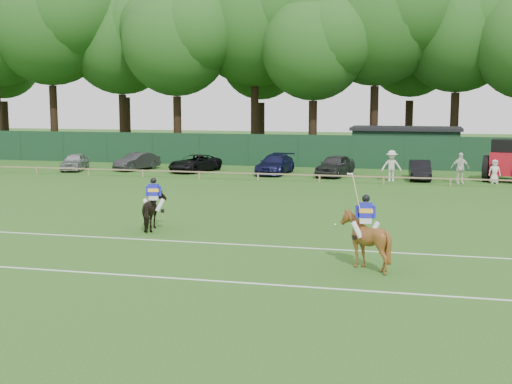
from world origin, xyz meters
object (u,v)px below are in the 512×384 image
(sedan_silver, at_px, (75,162))
(hatch_grey, at_px, (335,166))
(spectator_right, at_px, (495,172))
(polo_ball, at_px, (335,225))
(tractor, at_px, (503,161))
(estate_black, at_px, (420,170))
(sedan_grey, at_px, (137,161))
(suv_black, at_px, (195,163))
(sedan_navy, at_px, (275,164))
(spectator_mid, at_px, (460,168))
(utility_shed, at_px, (406,146))
(spectator_left, at_px, (392,166))
(horse_dark, at_px, (154,211))
(horse_chestnut, at_px, (365,240))

(sedan_silver, xyz_separation_m, hatch_grey, (19.09, 0.81, 0.09))
(spectator_right, relative_size, polo_ball, 16.64)
(tractor, bearing_deg, estate_black, -164.63)
(sedan_grey, xyz_separation_m, suv_black, (4.57, -0.17, -0.02))
(sedan_grey, xyz_separation_m, tractor, (25.56, -0.80, 0.65))
(hatch_grey, bearing_deg, sedan_grey, -169.57)
(sedan_navy, relative_size, spectator_mid, 2.40)
(sedan_silver, distance_m, spectator_mid, 27.19)
(suv_black, distance_m, tractor, 21.01)
(sedan_grey, xyz_separation_m, sedan_navy, (10.50, -0.15, 0.05))
(spectator_mid, distance_m, polo_ball, 16.79)
(utility_shed, bearing_deg, sedan_silver, -158.61)
(sedan_silver, height_order, spectator_right, spectator_right)
(spectator_mid, distance_m, utility_shed, 11.31)
(spectator_left, bearing_deg, hatch_grey, 146.52)
(hatch_grey, bearing_deg, utility_shed, 74.61)
(sedan_navy, distance_m, tractor, 15.09)
(horse_dark, distance_m, tractor, 25.72)
(spectator_left, bearing_deg, estate_black, 28.56)
(suv_black, bearing_deg, spectator_left, 10.18)
(sedan_grey, relative_size, polo_ball, 42.52)
(suv_black, distance_m, spectator_right, 20.47)
(horse_chestnut, height_order, spectator_right, horse_chestnut)
(horse_dark, height_order, polo_ball, horse_dark)
(horse_chestnut, height_order, hatch_grey, horse_chestnut)
(hatch_grey, distance_m, spectator_right, 10.30)
(sedan_grey, height_order, sedan_navy, sedan_navy)
(horse_dark, relative_size, spectator_right, 1.24)
(sedan_silver, bearing_deg, spectator_left, -16.46)
(horse_dark, bearing_deg, spectator_mid, -139.44)
(horse_chestnut, bearing_deg, tractor, -114.57)
(horse_chestnut, height_order, tractor, tractor)
(spectator_left, distance_m, spectator_mid, 4.22)
(estate_black, xyz_separation_m, spectator_left, (-1.77, -1.27, 0.36))
(horse_chestnut, bearing_deg, suv_black, -70.08)
(suv_black, bearing_deg, spectator_mid, 11.08)
(sedan_navy, distance_m, spectator_right, 14.58)
(suv_black, relative_size, sedan_navy, 0.94)
(horse_chestnut, distance_m, estate_black, 24.46)
(sedan_silver, height_order, hatch_grey, hatch_grey)
(sedan_silver, xyz_separation_m, suv_black, (8.89, 1.19, -0.02))
(horse_chestnut, xyz_separation_m, sedan_silver, (-23.16, 24.23, -0.28))
(suv_black, bearing_deg, horse_dark, -56.17)
(horse_chestnut, bearing_deg, spectator_right, -114.00)
(suv_black, height_order, polo_ball, suv_black)
(spectator_left, height_order, utility_shed, utility_shed)
(sedan_grey, relative_size, utility_shed, 0.46)
(sedan_grey, bearing_deg, horse_dark, -45.82)
(sedan_silver, distance_m, hatch_grey, 19.11)
(hatch_grey, height_order, spectator_mid, spectator_mid)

